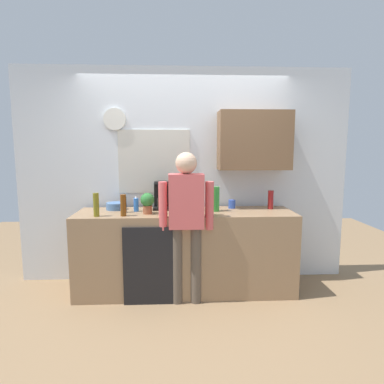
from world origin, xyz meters
name	(u,v)px	position (x,y,z in m)	size (l,w,h in m)	color
ground_plane	(187,302)	(0.00, 0.00, 0.00)	(8.00, 8.00, 0.00)	#8C6D4C
kitchen_counter	(186,251)	(0.00, 0.30, 0.46)	(2.44, 0.64, 0.93)	#937251
dishwasher_panel	(150,266)	(-0.38, -0.03, 0.42)	(0.56, 0.02, 0.84)	black
back_wall_assembly	(193,170)	(0.11, 0.70, 1.37)	(4.04, 0.42, 2.60)	silver
coffee_maker	(162,197)	(-0.27, 0.49, 1.07)	(0.20, 0.20, 0.33)	black
bottle_olive_oil	(96,205)	(-0.94, 0.09, 1.05)	(0.06, 0.06, 0.25)	olive
bottle_clear_soda	(215,199)	(0.34, 0.32, 1.07)	(0.09, 0.09, 0.28)	#2D8C33
bottle_green_wine	(191,197)	(0.06, 0.38, 1.08)	(0.07, 0.07, 0.30)	#195923
bottle_amber_beer	(123,205)	(-0.66, 0.10, 1.04)	(0.06, 0.06, 0.23)	brown
bottle_red_vinegar	(271,200)	(1.00, 0.42, 1.04)	(0.06, 0.06, 0.22)	maroon
bottle_dark_sauce	(124,204)	(-0.68, 0.29, 1.02)	(0.06, 0.06, 0.18)	black
cup_blue_mug	(232,204)	(0.56, 0.49, 0.98)	(0.08, 0.08, 0.10)	#3351B2
mixing_bowl	(116,206)	(-0.81, 0.48, 0.97)	(0.22, 0.22, 0.08)	#4C72A5
potted_plant	(147,202)	(-0.42, 0.21, 1.06)	(0.15, 0.15, 0.23)	#9E5638
dish_soap	(136,204)	(-0.56, 0.35, 1.01)	(0.06, 0.06, 0.18)	blue
person_at_sink	(186,215)	(0.00, 0.00, 0.95)	(0.57, 0.22, 1.60)	brown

